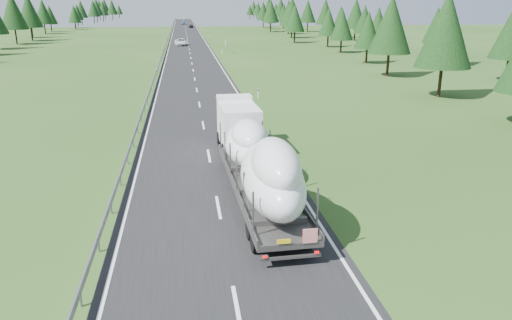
{
  "coord_description": "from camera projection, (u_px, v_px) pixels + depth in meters",
  "views": [
    {
      "loc": [
        -1.46,
        -23.55,
        10.01
      ],
      "look_at": [
        2.15,
        1.47,
        1.99
      ],
      "focal_mm": 35.0,
      "sensor_mm": 36.0,
      "label": 1
    }
  ],
  "objects": [
    {
      "name": "marker_posts",
      "position": [
        205.0,
        31.0,
        172.39
      ],
      "size": [
        0.13,
        350.08,
        1.0
      ],
      "color": "silver",
      "rests_on": "ground"
    },
    {
      "name": "ground",
      "position": [
        218.0,
        207.0,
        25.44
      ],
      "size": [
        400.0,
        400.0,
        0.0
      ],
      "primitive_type": "plane",
      "color": "#264416",
      "rests_on": "ground"
    },
    {
      "name": "tree_line_right",
      "position": [
        328.0,
        14.0,
        137.3
      ],
      "size": [
        27.55,
        357.96,
        12.44
      ],
      "color": "black",
      "rests_on": "ground"
    },
    {
      "name": "distant_van",
      "position": [
        181.0,
        42.0,
        120.32
      ],
      "size": [
        3.12,
        6.03,
        1.63
      ],
      "primitive_type": "imported",
      "rotation": [
        0.0,
        0.0,
        0.07
      ],
      "color": "silver",
      "rests_on": "ground"
    },
    {
      "name": "highway_sign",
      "position": [
        225.0,
        44.0,
        101.35
      ],
      "size": [
        0.08,
        0.9,
        2.6
      ],
      "color": "slate",
      "rests_on": "ground"
    },
    {
      "name": "road_surface",
      "position": [
        189.0,
        46.0,
        119.78
      ],
      "size": [
        10.0,
        400.0,
        0.02
      ],
      "primitive_type": "cube",
      "color": "black",
      "rests_on": "ground"
    },
    {
      "name": "tree_line_left",
      "position": [
        39.0,
        12.0,
        148.6
      ],
      "size": [
        15.3,
        358.05,
        12.61
      ],
      "color": "black",
      "rests_on": "ground"
    },
    {
      "name": "guardrail",
      "position": [
        166.0,
        43.0,
        118.83
      ],
      "size": [
        0.1,
        400.0,
        0.76
      ],
      "color": "slate",
      "rests_on": "ground"
    },
    {
      "name": "boat_truck",
      "position": [
        255.0,
        152.0,
        26.88
      ],
      "size": [
        3.16,
        19.29,
        4.45
      ],
      "color": "white",
      "rests_on": "ground"
    },
    {
      "name": "distant_car_dark",
      "position": [
        191.0,
        26.0,
        202.82
      ],
      "size": [
        1.9,
        4.22,
        1.41
      ],
      "primitive_type": "imported",
      "rotation": [
        0.0,
        0.0,
        -0.06
      ],
      "color": "black",
      "rests_on": "ground"
    },
    {
      "name": "distant_car_blue",
      "position": [
        183.0,
        23.0,
        233.17
      ],
      "size": [
        1.68,
        4.6,
        1.51
      ],
      "primitive_type": "imported",
      "rotation": [
        0.0,
        0.0,
        -0.02
      ],
      "color": "#16243E",
      "rests_on": "ground"
    }
  ]
}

